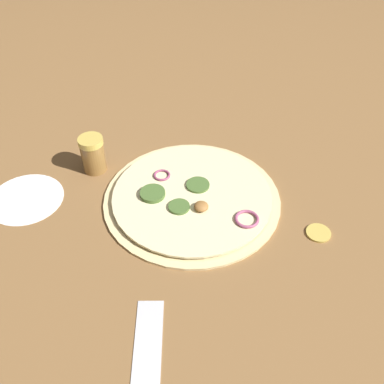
# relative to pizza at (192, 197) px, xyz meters

# --- Properties ---
(ground_plane) EXTENTS (3.00, 3.00, 0.00)m
(ground_plane) POSITION_rel_pizza_xyz_m (-0.00, -0.00, -0.01)
(ground_plane) COLOR brown
(pizza) EXTENTS (0.32, 0.32, 0.03)m
(pizza) POSITION_rel_pizza_xyz_m (0.00, 0.00, 0.00)
(pizza) COLOR beige
(pizza) RESTS_ON ground_plane
(spice_jar) EXTENTS (0.05, 0.05, 0.07)m
(spice_jar) POSITION_rel_pizza_xyz_m (0.17, -0.11, 0.03)
(spice_jar) COLOR olive
(spice_jar) RESTS_ON ground_plane
(loose_cap) EXTENTS (0.04, 0.04, 0.01)m
(loose_cap) POSITION_rel_pizza_xyz_m (-0.20, 0.11, -0.00)
(loose_cap) COLOR gold
(loose_cap) RESTS_ON ground_plane
(flour_patch) EXTENTS (0.13, 0.13, 0.00)m
(flour_patch) POSITION_rel_pizza_xyz_m (0.30, -0.04, -0.01)
(flour_patch) COLOR white
(flour_patch) RESTS_ON ground_plane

